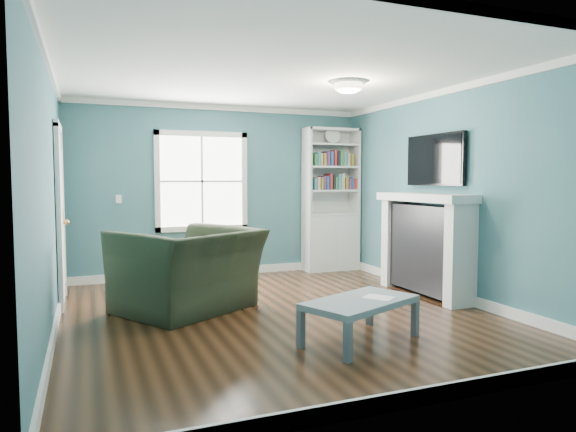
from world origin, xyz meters
name	(u,v)px	position (x,y,z in m)	size (l,w,h in m)	color
floor	(278,314)	(0.00, 0.00, 0.00)	(5.00, 5.00, 0.00)	black
room_walls	(278,170)	(0.00, 0.00, 1.58)	(5.00, 5.00, 5.00)	#356273
trim	(278,202)	(0.00, 0.00, 1.24)	(4.50, 5.00, 2.60)	white
window	(202,181)	(-0.30, 2.49, 1.45)	(1.40, 0.06, 1.50)	white
bookshelf	(331,214)	(1.77, 2.30, 0.92)	(0.90, 0.35, 2.31)	silver
fireplace	(426,246)	(2.08, 0.20, 0.64)	(0.44, 1.58, 1.30)	black
tv	(435,160)	(2.20, 0.20, 1.72)	(0.06, 1.10, 0.65)	black
door	(60,214)	(-2.22, 1.40, 1.07)	(0.12, 0.98, 2.17)	silver
ceiling_fixture	(348,86)	(0.90, 0.10, 2.55)	(0.38, 0.38, 0.15)	white
light_switch	(119,199)	(-1.50, 2.48, 1.20)	(0.08, 0.01, 0.12)	white
recliner	(188,256)	(-0.88, 0.52, 0.62)	(1.41, 0.92, 1.23)	black
coffee_table	(360,305)	(0.36, -1.16, 0.34)	(1.21, 0.96, 0.39)	#515861
paper_sheet	(379,297)	(0.55, -1.17, 0.39)	(0.20, 0.26, 0.00)	white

